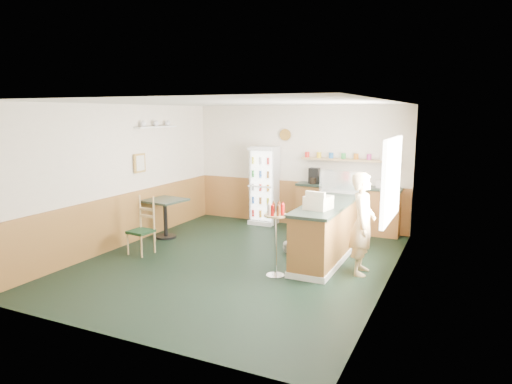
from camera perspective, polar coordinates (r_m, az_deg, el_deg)
The scene contains 13 objects.
ground at distance 7.98m, azimuth -2.26°, elevation -8.68°, with size 6.00×6.00×0.00m, color black.
room_envelope at distance 8.38m, azimuth -1.42°, elevation 2.92°, with size 5.04×6.02×2.72m.
service_counter at distance 8.34m, azimuth 9.46°, elevation -4.69°, with size 0.68×3.01×1.01m.
back_counter at distance 9.99m, azimuth 11.26°, elevation -1.81°, with size 2.24×0.42×1.69m.
drinks_fridge at distance 10.48m, azimuth 1.05°, elevation 0.83°, with size 0.59×0.52×1.79m.
display_case at distance 8.77m, azimuth 10.68°, elevation 1.11°, with size 0.78×0.41×0.44m.
cash_register at distance 7.39m, azimuth 7.80°, elevation -1.31°, with size 0.37×0.39×0.21m, color beige.
shopkeeper at distance 7.39m, azimuth 13.19°, elevation -3.89°, with size 0.54×0.39×1.63m, color tan.
condiment_stand at distance 7.08m, azimuth 2.47°, elevation -4.55°, with size 0.37×0.37×1.16m.
newspaper_rack at distance 8.52m, azimuth 7.31°, elevation -4.17°, with size 0.09×0.43×0.51m.
cafe_table at distance 9.49m, azimuth -11.29°, elevation -2.32°, with size 0.82×0.82×0.80m.
cafe_chair at distance 8.58m, azimuth -13.89°, elevation -3.85°, with size 0.42×0.42×1.05m.
dog_doorstop at distance 8.37m, azimuth 4.09°, elevation -6.89°, with size 0.22×0.29×0.27m.
Camera 1 is at (3.48, -6.72, 2.54)m, focal length 32.00 mm.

